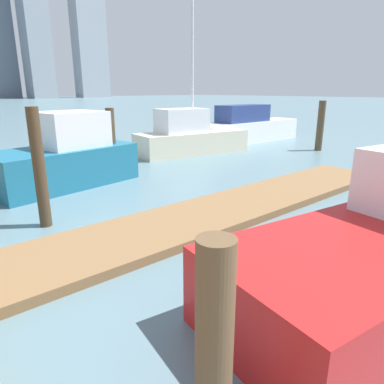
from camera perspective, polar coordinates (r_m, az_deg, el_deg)
floating_dock at (r=8.70m, az=6.26°, el=-2.68°), size 12.44×2.00×0.18m
dock_piling_1 at (r=18.55m, az=20.33°, el=10.14°), size 0.34×0.34×2.43m
dock_piling_2 at (r=3.08m, az=3.67°, el=-23.76°), size 0.32×0.32×1.87m
dock_piling_3 at (r=8.12m, az=-23.78°, el=3.49°), size 0.26×0.26×2.60m
dock_piling_4 at (r=12.06m, az=-13.06°, el=7.70°), size 0.29×0.29×2.36m
moored_boat_0 at (r=20.65m, az=9.11°, el=10.39°), size 7.41×1.74×2.12m
moored_boat_3 at (r=11.70m, az=-20.14°, el=5.33°), size 4.68×2.82×2.28m
moored_boat_5 at (r=16.57m, az=-0.38°, el=9.06°), size 5.60×2.44×6.70m
skyline_tower_6 at (r=143.88m, az=-24.89°, el=26.48°), size 8.21×9.79×62.89m
skyline_tower_7 at (r=155.87m, az=-16.87°, el=27.00°), size 12.75×7.37×66.51m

